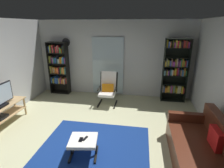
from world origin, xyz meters
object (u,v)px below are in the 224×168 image
at_px(bookshelf_near_tv, 59,66).
at_px(leather_sofa, 205,154).
at_px(tv_remote, 85,138).
at_px(wall_clock, 66,42).
at_px(bookshelf_near_sofa, 175,70).
at_px(ottoman, 83,142).
at_px(lounge_armchair, 108,87).
at_px(cell_phone, 81,140).
at_px(tv_stand, 2,113).

height_order(bookshelf_near_tv, leather_sofa, bookshelf_near_tv).
xyz_separation_m(leather_sofa, tv_remote, (-2.16, -0.04, 0.08)).
distance_m(leather_sofa, wall_clock, 5.21).
bearing_deg(leather_sofa, bookshelf_near_sofa, 91.95).
distance_m(ottoman, wall_clock, 3.94).
relative_size(bookshelf_near_tv, lounge_armchair, 1.83).
relative_size(tv_remote, wall_clock, 0.50).
distance_m(bookshelf_near_tv, bookshelf_near_sofa, 4.01).
bearing_deg(cell_phone, leather_sofa, -3.39).
height_order(bookshelf_near_sofa, wall_clock, bookshelf_near_sofa).
bearing_deg(ottoman, bookshelf_near_sofa, 55.71).
relative_size(bookshelf_near_tv, bookshelf_near_sofa, 0.91).
relative_size(tv_stand, cell_phone, 9.77).
bearing_deg(lounge_armchair, ottoman, -90.17).
bearing_deg(tv_stand, leather_sofa, -7.90).
bearing_deg(ottoman, tv_remote, 25.29).
relative_size(leather_sofa, cell_phone, 13.84).
height_order(bookshelf_near_tv, lounge_armchair, bookshelf_near_tv).
bearing_deg(wall_clock, bookshelf_near_sofa, -2.67).
relative_size(lounge_armchair, ottoman, 1.74).
xyz_separation_m(bookshelf_near_sofa, leather_sofa, (0.10, -3.02, -0.76)).
bearing_deg(wall_clock, cell_phone, -64.06).
relative_size(tv_stand, wall_clock, 4.71).
bearing_deg(ottoman, bookshelf_near_tv, 121.56).
bearing_deg(bookshelf_near_sofa, bookshelf_near_tv, 179.29).
height_order(leather_sofa, lounge_armchair, lounge_armchair).
distance_m(bookshelf_near_tv, ottoman, 3.73).
xyz_separation_m(tv_stand, wall_clock, (0.69, 2.56, 1.50)).
bearing_deg(tv_stand, bookshelf_near_tv, 80.69).
height_order(ottoman, cell_phone, cell_phone).
distance_m(lounge_armchair, wall_clock, 2.23).
bearing_deg(ottoman, wall_clock, 116.61).
height_order(leather_sofa, wall_clock, wall_clock).
distance_m(tv_stand, leather_sofa, 4.55).
bearing_deg(tv_stand, tv_remote, -15.71).
xyz_separation_m(tv_remote, wall_clock, (-1.66, 3.22, 1.48)).
bearing_deg(ottoman, leather_sofa, 1.38).
distance_m(leather_sofa, tv_remote, 2.16).
distance_m(bookshelf_near_tv, cell_phone, 3.72).
bearing_deg(bookshelf_near_sofa, cell_phone, -124.53).
bearing_deg(lounge_armchair, bookshelf_near_tv, 161.70).
relative_size(bookshelf_near_sofa, cell_phone, 14.59).
bearing_deg(bookshelf_near_sofa, leather_sofa, -88.05).
bearing_deg(bookshelf_near_tv, wall_clock, 22.98).
bearing_deg(wall_clock, tv_stand, -105.09).
xyz_separation_m(bookshelf_near_sofa, ottoman, (-2.09, -3.07, -0.76)).
xyz_separation_m(ottoman, wall_clock, (-1.62, 3.24, 1.55)).
distance_m(leather_sofa, ottoman, 2.20).
bearing_deg(cell_phone, tv_stand, 157.46).
distance_m(leather_sofa, lounge_armchair, 3.28).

